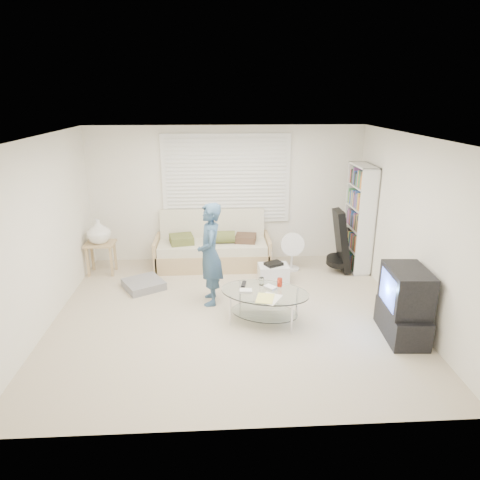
{
  "coord_description": "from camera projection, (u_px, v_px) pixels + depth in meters",
  "views": [
    {
      "loc": [
        -0.19,
        -5.5,
        3.01
      ],
      "look_at": [
        0.14,
        0.3,
        1.02
      ],
      "focal_mm": 32.0,
      "sensor_mm": 36.0,
      "label": 1
    }
  ],
  "objects": [
    {
      "name": "tv_unit",
      "position": [
        404.0,
        304.0,
        5.48
      ],
      "size": [
        0.52,
        0.89,
        0.94
      ],
      "color": "black",
      "rests_on": "ground"
    },
    {
      "name": "coffee_table",
      "position": [
        264.0,
        297.0,
        5.88
      ],
      "size": [
        1.4,
        1.13,
        0.57
      ],
      "color": "silver",
      "rests_on": "ground"
    },
    {
      "name": "futon_sofa",
      "position": [
        213.0,
        249.0,
        7.83
      ],
      "size": [
        2.07,
        0.83,
        1.01
      ],
      "color": "tan",
      "rests_on": "ground"
    },
    {
      "name": "window_blinds",
      "position": [
        226.0,
        179.0,
        7.76
      ],
      "size": [
        2.32,
        0.08,
        1.62
      ],
      "color": "silver",
      "rests_on": "ground"
    },
    {
      "name": "side_table",
      "position": [
        99.0,
        233.0,
        7.36
      ],
      "size": [
        0.5,
        0.4,
        0.99
      ],
      "color": "tan",
      "rests_on": "ground"
    },
    {
      "name": "grey_floor_pillow",
      "position": [
        144.0,
        284.0,
        6.99
      ],
      "size": [
        0.78,
        0.78,
        0.13
      ],
      "primitive_type": "cube",
      "rotation": [
        0.0,
        0.0,
        0.52
      ],
      "color": "slate",
      "rests_on": "ground"
    },
    {
      "name": "standing_person",
      "position": [
        210.0,
        254.0,
        6.29
      ],
      "size": [
        0.4,
        0.58,
        1.55
      ],
      "primitive_type": "imported",
      "rotation": [
        0.0,
        0.0,
        -1.52
      ],
      "color": "#304B69",
      "rests_on": "ground"
    },
    {
      "name": "room_shell",
      "position": [
        229.0,
        196.0,
        6.1
      ],
      "size": [
        5.02,
        4.52,
        2.51
      ],
      "color": "white",
      "rests_on": "ground"
    },
    {
      "name": "guitar_case",
      "position": [
        341.0,
        246.0,
        7.48
      ],
      "size": [
        0.4,
        0.42,
        1.12
      ],
      "color": "black",
      "rests_on": "ground"
    },
    {
      "name": "floor_fan",
      "position": [
        292.0,
        248.0,
        7.62
      ],
      "size": [
        0.42,
        0.28,
        0.7
      ],
      "color": "white",
      "rests_on": "ground"
    },
    {
      "name": "storage_bin",
      "position": [
        273.0,
        273.0,
        7.2
      ],
      "size": [
        0.51,
        0.37,
        0.35
      ],
      "color": "white",
      "rests_on": "ground"
    },
    {
      "name": "bookshelf",
      "position": [
        359.0,
        218.0,
        7.53
      ],
      "size": [
        0.3,
        0.79,
        1.88
      ],
      "color": "white",
      "rests_on": "ground"
    },
    {
      "name": "ground",
      "position": [
        231.0,
        314.0,
        6.18
      ],
      "size": [
        5.0,
        5.0,
        0.0
      ],
      "primitive_type": "plane",
      "color": "#BEAD94",
      "rests_on": "ground"
    }
  ]
}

